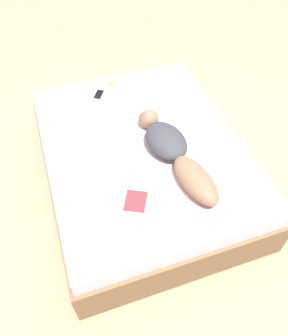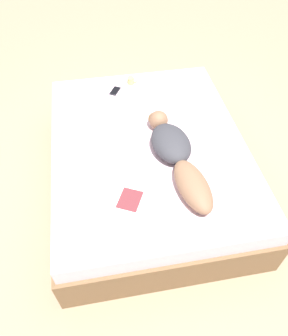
% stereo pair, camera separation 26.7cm
% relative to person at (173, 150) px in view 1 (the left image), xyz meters
% --- Properties ---
extents(ground_plane, '(12.00, 12.00, 0.00)m').
position_rel_person_xyz_m(ground_plane, '(-0.19, 0.25, -0.65)').
color(ground_plane, '#9E8466').
extents(bed, '(1.77, 2.25, 0.56)m').
position_rel_person_xyz_m(bed, '(-0.19, 0.25, -0.37)').
color(bed, brown).
rests_on(bed, ground_plane).
extents(person, '(0.41, 1.19, 0.18)m').
position_rel_person_xyz_m(person, '(0.00, 0.00, 0.00)').
color(person, brown).
rests_on(person, bed).
extents(open_magazine, '(0.58, 0.49, 0.01)m').
position_rel_person_xyz_m(open_magazine, '(-0.55, -0.29, -0.08)').
color(open_magazine, silver).
rests_on(open_magazine, bed).
extents(coffee_mug, '(0.11, 0.07, 0.08)m').
position_rel_person_xyz_m(coffee_mug, '(-0.20, 1.18, -0.05)').
color(coffee_mug, tan).
rests_on(coffee_mug, bed).
extents(cell_phone, '(0.14, 0.17, 0.01)m').
position_rel_person_xyz_m(cell_phone, '(-0.39, 1.07, -0.08)').
color(cell_phone, black).
rests_on(cell_phone, bed).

